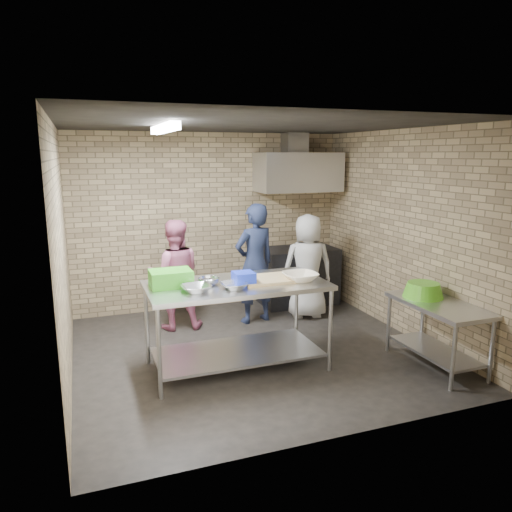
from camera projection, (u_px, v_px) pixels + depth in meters
The scene contains 25 objects.
floor at pixel (254, 351), 5.98m from camera, with size 4.20×4.20×0.00m, color black.
ceiling at pixel (254, 124), 5.43m from camera, with size 4.20×4.20×0.00m, color black.
back_wall at pixel (210, 222), 7.55m from camera, with size 4.20×0.06×2.70m, color tan.
front_wall at pixel (339, 286), 3.87m from camera, with size 4.20×0.06×2.70m, color tan.
left_wall at pixel (62, 256), 5.00m from camera, with size 0.06×4.00×2.70m, color tan.
right_wall at pixel (403, 233), 6.41m from camera, with size 0.06×4.00×2.70m, color tan.
prep_table at pixel (237, 326), 5.44m from camera, with size 1.97×0.99×0.99m, color silver.
side_counter at pixel (436, 335), 5.50m from camera, with size 0.60×1.20×0.75m, color silver.
stove at pixel (298, 276), 7.86m from camera, with size 1.20×0.70×0.90m, color black.
range_hood at pixel (298, 172), 7.57m from camera, with size 1.30×0.60×0.60m, color silver.
hood_duct at pixel (295, 143), 7.62m from camera, with size 0.35×0.30×0.30m, color #A5A8AD.
wall_shelf at pixel (310, 183), 7.88m from camera, with size 0.80×0.20×0.04m, color #3F2B19.
fluorescent_fixture at pixel (164, 128), 5.11m from camera, with size 0.10×1.25×0.08m, color white.
green_crate at pixel (171, 278), 5.20m from camera, with size 0.44×0.33×0.18m, color green.
blue_tub at pixel (244, 279), 5.25m from camera, with size 0.22×0.22×0.14m, color #1B33CA.
cutting_board at pixel (267, 279), 5.44m from camera, with size 0.60×0.46×0.03m, color tan.
mixing_bowl_a at pixel (196, 289), 4.98m from camera, with size 0.31×0.31×0.08m, color silver.
mixing_bowl_b at pixel (209, 281), 5.28m from camera, with size 0.24×0.24×0.07m, color #ADB0B4.
mixing_bowl_c at pixel (234, 286), 5.10m from camera, with size 0.28×0.28×0.07m, color silver.
ceramic_bowl at pixel (300, 277), 5.43m from camera, with size 0.38×0.38×0.09m, color beige.
green_basin at pixel (423, 290), 5.63m from camera, with size 0.46×0.46×0.17m, color #59C626, non-canonical shape.
bottle_red at pixel (296, 176), 7.78m from camera, with size 0.07×0.07×0.18m, color #B22619.
man_navy at pixel (255, 264), 6.89m from camera, with size 0.62×0.41×1.71m, color #161A37.
woman_pink at pixel (175, 275), 6.65m from camera, with size 0.74×0.57×1.52m, color #CB6B90.
woman_white at pixel (308, 266), 7.12m from camera, with size 0.75×0.49×1.53m, color silver.
Camera 1 is at (-1.90, -5.28, 2.37)m, focal length 34.15 mm.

